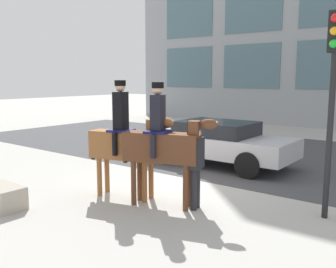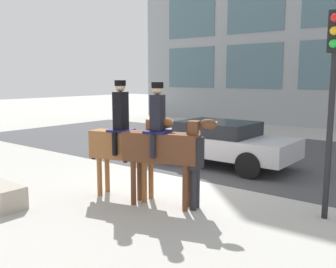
# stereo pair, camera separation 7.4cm
# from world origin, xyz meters

# --- Properties ---
(ground_plane) EXTENTS (80.00, 80.00, 0.00)m
(ground_plane) POSITION_xyz_m (0.00, 0.00, 0.00)
(ground_plane) COLOR #B2AFA8
(road_surface) EXTENTS (24.77, 8.50, 0.01)m
(road_surface) POSITION_xyz_m (0.00, 4.75, 0.00)
(road_surface) COLOR #444447
(road_surface) RESTS_ON ground_plane
(mounted_horse_lead) EXTENTS (1.98, 0.81, 2.55)m
(mounted_horse_lead) POSITION_xyz_m (-0.39, -1.59, 1.25)
(mounted_horse_lead) COLOR brown
(mounted_horse_lead) RESTS_ON ground_plane
(mounted_horse_companion) EXTENTS (1.93, 0.90, 2.52)m
(mounted_horse_companion) POSITION_xyz_m (0.60, -1.53, 1.29)
(mounted_horse_companion) COLOR #59331E
(mounted_horse_companion) RESTS_ON ground_plane
(pedestrian_bystander) EXTENTS (0.82, 0.55, 1.64)m
(pedestrian_bystander) POSITION_xyz_m (1.21, -1.30, 0.96)
(pedestrian_bystander) COLOR #232328
(pedestrian_bystander) RESTS_ON ground_plane
(street_car_near_lane) EXTENTS (4.40, 1.97, 1.32)m
(street_car_near_lane) POSITION_xyz_m (-0.35, 2.35, 0.72)
(street_car_near_lane) COLOR #B7B7BC
(street_car_near_lane) RESTS_ON ground_plane
(traffic_light) EXTENTS (0.24, 0.29, 3.76)m
(traffic_light) POSITION_xyz_m (3.42, -0.23, 2.54)
(traffic_light) COLOR black
(traffic_light) RESTS_ON ground_plane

